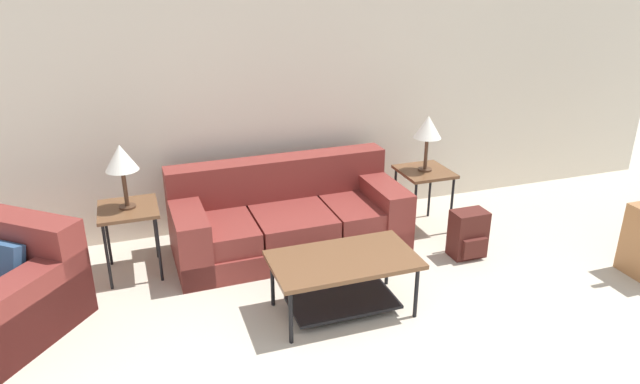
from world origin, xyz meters
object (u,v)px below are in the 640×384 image
at_px(coffee_table, 343,272).
at_px(side_table_right, 424,177).
at_px(table_lamp_left, 121,159).
at_px(backpack, 468,234).
at_px(table_lamp_right, 428,128).
at_px(armchair, 0,295).
at_px(couch, 288,219).
at_px(side_table_left, 129,215).

height_order(coffee_table, side_table_right, side_table_right).
bearing_deg(table_lamp_left, backpack, -13.23).
bearing_deg(table_lamp_right, side_table_right, -135.00).
relative_size(armchair, table_lamp_left, 2.43).
relative_size(table_lamp_left, backpack, 1.24).
xyz_separation_m(coffee_table, side_table_right, (1.33, 1.17, 0.21)).
distance_m(armchair, backpack, 3.93).
xyz_separation_m(couch, table_lamp_right, (1.43, -0.03, 0.77)).
bearing_deg(side_table_right, armchair, -171.94).
height_order(side_table_right, table_lamp_left, table_lamp_left).
height_order(couch, table_lamp_left, table_lamp_left).
bearing_deg(couch, coffee_table, -85.21).
distance_m(side_table_right, table_lamp_left, 2.90).
height_order(side_table_left, backpack, side_table_left).
xyz_separation_m(armchair, side_table_right, (3.82, 0.54, 0.28)).
xyz_separation_m(armchair, table_lamp_right, (3.82, 0.54, 0.78)).
height_order(couch, side_table_right, couch).
distance_m(couch, coffee_table, 1.21).
bearing_deg(table_lamp_left, side_table_right, -0.00).
bearing_deg(side_table_right, couch, 178.80).
xyz_separation_m(side_table_right, backpack, (0.11, -0.70, -0.34)).
relative_size(side_table_left, backpack, 1.40).
relative_size(side_table_left, table_lamp_right, 1.13).
xyz_separation_m(couch, table_lamp_left, (-1.43, -0.03, 0.77)).
height_order(side_table_right, backpack, side_table_right).
bearing_deg(armchair, backpack, -2.27).
xyz_separation_m(side_table_right, table_lamp_left, (-2.86, 0.00, 0.50)).
bearing_deg(coffee_table, armchair, 165.85).
bearing_deg(table_lamp_left, side_table_left, -45.00).
height_order(coffee_table, table_lamp_right, table_lamp_right).
bearing_deg(coffee_table, backpack, 18.22).
bearing_deg(table_lamp_right, table_lamp_left, 180.00).
relative_size(armchair, backpack, 3.01).
bearing_deg(couch, armchair, -166.57).
bearing_deg(armchair, coffee_table, -14.15).
distance_m(armchair, coffee_table, 2.57).
relative_size(coffee_table, backpack, 2.49).
height_order(armchair, table_lamp_left, table_lamp_left).
xyz_separation_m(coffee_table, backpack, (1.44, 0.47, -0.13)).
bearing_deg(table_lamp_right, coffee_table, -138.65).
distance_m(table_lamp_left, backpack, 3.16).
height_order(armchair, backpack, armchair).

